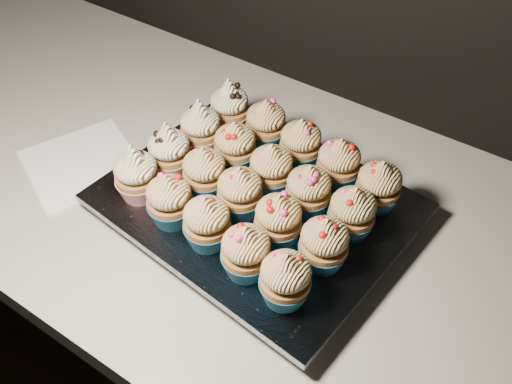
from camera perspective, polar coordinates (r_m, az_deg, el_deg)
cabinet at (r=1.27m, az=-3.37°, el=-13.97°), size 2.40×0.60×0.86m
worktop at (r=0.91m, az=-4.57°, el=0.54°), size 2.44×0.64×0.04m
napkin at (r=0.95m, az=-16.99°, el=2.71°), size 0.22×0.22×0.00m
baking_tray at (r=0.83m, az=0.00°, el=-1.89°), size 0.41×0.33×0.02m
foil_lining at (r=0.81m, az=0.00°, el=-1.08°), size 0.44×0.36×0.01m
cupcake_0 at (r=0.81m, az=-11.86°, el=1.75°), size 0.06×0.06×0.10m
cupcake_1 at (r=0.76m, az=-8.64°, el=-0.80°), size 0.06×0.06×0.08m
cupcake_2 at (r=0.73m, az=-4.94°, el=-3.02°), size 0.06×0.06×0.08m
cupcake_3 at (r=0.70m, az=-1.02°, el=-5.99°), size 0.06×0.06×0.08m
cupcake_4 at (r=0.68m, az=2.95°, el=-8.66°), size 0.06×0.06×0.08m
cupcake_5 at (r=0.83m, az=-8.66°, el=4.05°), size 0.06×0.06×0.10m
cupcake_6 at (r=0.80m, az=-5.16°, el=1.95°), size 0.06×0.06×0.08m
cupcake_7 at (r=0.77m, az=-1.63°, el=-0.03°), size 0.06×0.06×0.08m
cupcake_8 at (r=0.73m, az=2.24°, el=-2.79°), size 0.06×0.06×0.08m
cupcake_9 at (r=0.71m, az=6.81°, el=-5.16°), size 0.06×0.06×0.08m
cupcake_10 at (r=0.87m, az=-5.56°, el=6.38°), size 0.06×0.06×0.10m
cupcake_11 at (r=0.83m, az=-2.12°, el=4.55°), size 0.06×0.06×0.08m
cupcake_12 at (r=0.80m, az=1.52°, el=2.29°), size 0.06×0.06×0.08m
cupcake_13 at (r=0.77m, az=5.25°, el=0.14°), size 0.06×0.06×0.08m
cupcake_14 at (r=0.75m, az=9.58°, el=-2.04°), size 0.06×0.06×0.08m
cupcake_15 at (r=0.90m, az=-2.68°, el=8.48°), size 0.06×0.06×0.10m
cupcake_16 at (r=0.87m, az=0.99°, el=6.78°), size 0.06×0.06×0.08m
cupcake_17 at (r=0.84m, az=4.48°, el=4.82°), size 0.06×0.06×0.08m
cupcake_18 at (r=0.82m, az=8.26°, el=2.83°), size 0.06×0.06×0.08m
cupcake_19 at (r=0.79m, az=12.15°, el=0.57°), size 0.06×0.06×0.08m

